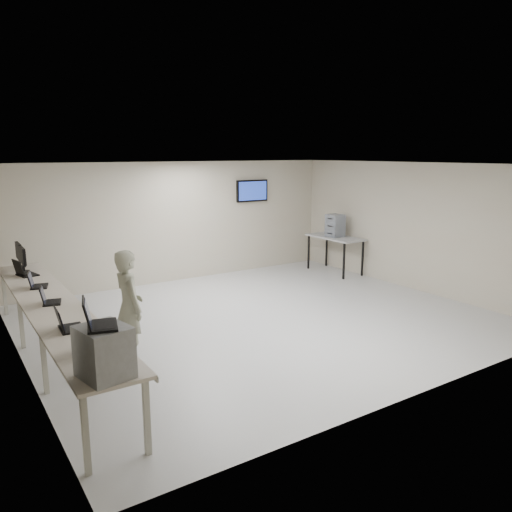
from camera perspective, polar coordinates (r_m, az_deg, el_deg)
room at (r=8.95m, az=0.68°, el=1.50°), size 8.01×7.01×2.81m
workbench at (r=7.68m, az=-22.23°, el=-5.61°), size 0.76×6.00×0.90m
equipment_box at (r=5.02m, az=-16.96°, el=-10.43°), size 0.51×0.55×0.50m
laptop_on_box at (r=4.90m, az=-17.83°, el=-7.02°), size 0.39×0.43×0.29m
laptop_0 at (r=5.73m, az=-18.37°, el=-9.71°), size 0.35×0.38×0.26m
laptop_1 at (r=6.48m, az=-20.86°, el=-7.31°), size 0.32×0.38×0.29m
laptop_2 at (r=7.67m, az=-22.67°, el=-4.58°), size 0.34×0.37×0.25m
laptop_3 at (r=8.65m, az=-23.89°, el=-2.87°), size 0.36×0.39×0.27m
laptop_4 at (r=9.55m, az=-25.03°, el=-1.63°), size 0.39×0.43×0.29m
monitor_near at (r=9.84m, az=-25.11°, el=-0.10°), size 0.20×0.45×0.45m
monitor_far at (r=10.25m, az=-25.46°, el=0.34°), size 0.21×0.47×0.46m
soldier at (r=7.37m, az=-14.30°, el=-5.72°), size 0.41×0.62×1.67m
side_table at (r=12.76m, az=9.05°, el=1.90°), size 0.72×1.54×0.92m
storage_bins at (r=12.69m, az=9.03°, el=3.46°), size 0.35×0.39×0.56m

